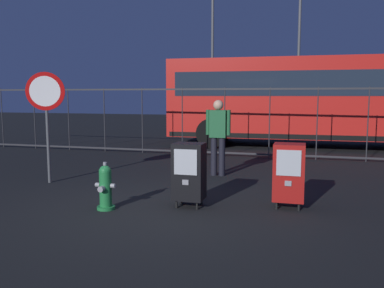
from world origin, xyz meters
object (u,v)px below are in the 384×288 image
fire_hydrant (105,187)px  newspaper_box_primary (289,172)px  pedestrian (218,133)px  street_light_near_right (212,43)px  newspaper_box_secondary (189,171)px  bus_near (324,97)px  stop_sign (46,104)px  street_light_near_left (299,51)px

fire_hydrant → newspaper_box_primary: size_ratio=0.73×
pedestrian → street_light_near_right: (-2.94, 12.41, 3.54)m
fire_hydrant → newspaper_box_secondary: bearing=22.9°
newspaper_box_primary → pedestrian: (-1.61, 2.25, 0.38)m
bus_near → street_light_near_right: 8.91m
fire_hydrant → pedestrian: (1.13, 3.11, 0.60)m
newspaper_box_primary → newspaper_box_secondary: bearing=-167.3°
stop_sign → street_light_near_right: (0.22, 14.07, 2.89)m
newspaper_box_primary → newspaper_box_secondary: (-1.53, -0.35, 0.00)m
newspaper_box_primary → stop_sign: stop_sign is taller
street_light_near_right → fire_hydrant: bearing=-83.3°
fire_hydrant → street_light_near_right: street_light_near_right is taller
stop_sign → fire_hydrant: bearing=-35.6°
fire_hydrant → bus_near: 9.77m
pedestrian → bus_near: 6.42m
newspaper_box_secondary → bus_near: 8.88m
fire_hydrant → newspaper_box_primary: bearing=17.4°
pedestrian → newspaper_box_secondary: bearing=-88.2°
newspaper_box_secondary → pedestrian: bearing=91.8°
street_light_near_left → street_light_near_right: bearing=-179.9°
bus_near → street_light_near_right: size_ratio=1.35×
stop_sign → newspaper_box_primary: bearing=-7.1°
newspaper_box_primary → fire_hydrant: bearing=-162.6°
pedestrian → bus_near: size_ratio=0.16×
fire_hydrant → street_light_near_left: street_light_near_left is taller
newspaper_box_primary → newspaper_box_secondary: 1.57m
bus_near → street_light_near_left: (-1.01, 6.54, 2.25)m
bus_near → street_light_near_left: size_ratio=1.55×
fire_hydrant → newspaper_box_secondary: newspaper_box_secondary is taller
street_light_near_left → fire_hydrant: bearing=-99.4°
street_light_near_right → newspaper_box_secondary: bearing=-78.6°
fire_hydrant → newspaper_box_primary: (2.74, 0.86, 0.22)m
fire_hydrant → newspaper_box_primary: newspaper_box_primary is taller
newspaper_box_secondary → bus_near: bus_near is taller
street_light_near_left → newspaper_box_secondary: bearing=-95.2°
newspaper_box_primary → street_light_near_left: bearing=90.7°
fire_hydrant → street_light_near_right: (-1.81, 15.52, 4.14)m
stop_sign → street_light_near_left: (4.60, 14.08, 2.36)m
stop_sign → bus_near: bearing=53.4°
street_light_near_left → street_light_near_right: size_ratio=0.87×
newspaper_box_secondary → street_light_near_left: (1.36, 15.02, 3.39)m
fire_hydrant → stop_sign: stop_sign is taller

